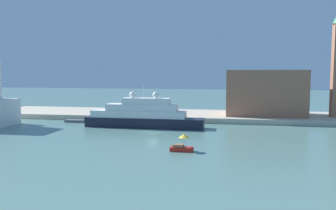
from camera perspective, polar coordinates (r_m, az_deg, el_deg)
The scene contains 9 objects.
ground at distance 78.41m, azimuth -2.66°, elevation -4.54°, with size 400.00×400.00×0.00m, color slate.
quay_dock at distance 104.21m, azimuth 0.67°, elevation -1.66°, with size 110.00×21.41×1.42m, color #B7AD99.
large_yacht at distance 85.64m, azimuth -4.19°, elevation -1.75°, with size 29.23×4.55×10.52m.
small_motorboat at distance 60.02m, azimuth 2.30°, elevation -6.54°, with size 3.97×1.87×3.03m.
work_barge at distance 97.70m, azimuth -14.95°, elevation -2.54°, with size 5.37×1.86×0.68m, color #595966.
harbor_building at distance 102.24m, azimuth 15.58°, elevation 1.98°, with size 21.48×13.19×12.71m, color #9E664C.
parked_car at distance 101.59m, azimuth -5.39°, elevation -1.13°, with size 3.84×1.75×1.38m.
person_figure at distance 98.03m, azimuth -2.51°, elevation -1.24°, with size 0.36×0.36×1.69m.
mooring_bollard at distance 94.57m, azimuth 0.05°, elevation -1.72°, with size 0.42×0.42×0.77m, color black.
Camera 1 is at (17.59, -75.21, 13.54)m, focal length 37.26 mm.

